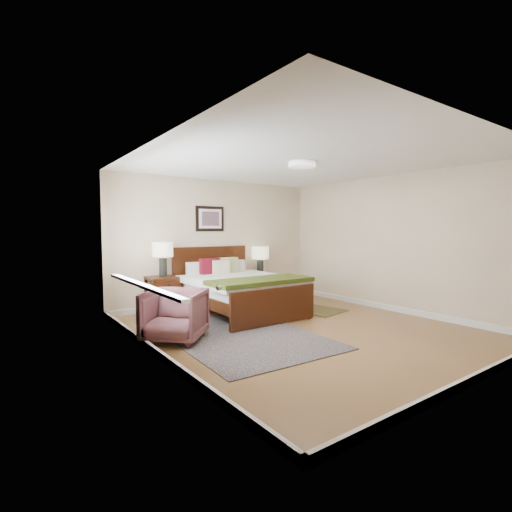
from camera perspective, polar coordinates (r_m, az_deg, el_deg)
name	(u,v)px	position (r m, az deg, el deg)	size (l,w,h in m)	color
floor	(301,329)	(5.76, 6.88, -11.05)	(5.00, 5.00, 0.00)	brown
back_wall	(218,242)	(7.60, -5.85, 2.14)	(4.50, 0.04, 2.50)	beige
front_wall	(481,256)	(4.10, 31.34, 0.00)	(4.50, 0.04, 2.50)	beige
left_wall	(155,252)	(4.38, -15.27, 0.66)	(0.04, 5.00, 2.50)	beige
right_wall	(392,243)	(7.28, 20.17, 1.83)	(0.04, 5.00, 2.50)	beige
ceiling	(302,162)	(5.66, 7.10, 14.21)	(4.50, 5.00, 0.02)	white
window	(140,239)	(5.05, -17.48, 2.48)	(0.11, 2.72, 1.32)	silver
door	(240,286)	(2.84, -2.45, -4.57)	(0.06, 1.00, 2.18)	silver
ceil_fixture	(302,164)	(5.65, 7.10, 13.87)	(0.44, 0.44, 0.08)	white
bed	(238,284)	(6.67, -2.82, -4.32)	(1.76, 2.13, 1.15)	#371808
wall_art	(210,219)	(7.48, -7.08, 5.70)	(0.62, 0.05, 0.50)	black
nightstand_left	(164,283)	(6.89, -14.00, -4.12)	(0.56, 0.50, 0.66)	#371808
nightstand_right	(261,285)	(7.97, 0.71, -4.41)	(0.53, 0.40, 0.52)	#371808
lamp_left	(163,252)	(6.85, -14.15, 0.56)	(0.37, 0.37, 0.61)	black
lamp_right	(260,255)	(7.91, 0.66, 0.13)	(0.37, 0.37, 0.61)	black
armchair	(175,315)	(5.16, -12.39, -8.92)	(0.75, 0.77, 0.70)	brown
rug_persian	(242,336)	(5.36, -2.23, -12.13)	(1.86, 2.63, 0.01)	#0E0B39
rug_navy	(311,309)	(7.15, 8.41, -8.05)	(0.79, 1.19, 0.01)	black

